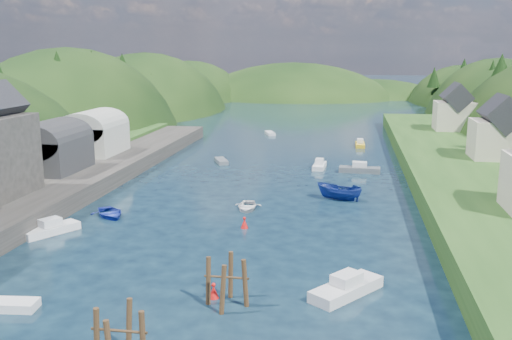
# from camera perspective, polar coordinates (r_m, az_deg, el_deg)

# --- Properties ---
(ground) EXTENTS (600.00, 600.00, 0.00)m
(ground) POSITION_cam_1_polar(r_m,az_deg,el_deg) (82.16, 2.49, 0.42)
(ground) COLOR black
(ground) RESTS_ON ground
(hillside_left) EXTENTS (44.00, 245.56, 52.00)m
(hillside_left) POSITION_cam_1_polar(r_m,az_deg,el_deg) (120.77, -17.72, -0.29)
(hillside_left) COLOR black
(hillside_left) RESTS_ON ground
(far_hills) EXTENTS (103.00, 68.00, 44.00)m
(far_hills) POSITION_cam_1_polar(r_m,az_deg,el_deg) (205.92, 6.97, 4.30)
(far_hills) COLOR black
(far_hills) RESTS_ON ground
(hill_trees) EXTENTS (91.12, 153.58, 12.60)m
(hill_trees) POSITION_cam_1_polar(r_m,az_deg,el_deg) (95.01, 3.24, 8.72)
(hill_trees) COLOR black
(hill_trees) RESTS_ON ground
(quay_left) EXTENTS (12.00, 110.00, 2.00)m
(quay_left) POSITION_cam_1_polar(r_m,az_deg,el_deg) (62.10, -23.76, -3.48)
(quay_left) COLOR #2D2B28
(quay_left) RESTS_ON ground
(boat_sheds) EXTENTS (7.00, 21.00, 7.50)m
(boat_sheds) POSITION_cam_1_polar(r_m,az_deg,el_deg) (78.35, -17.76, 3.20)
(boat_sheds) COLOR #2D2D30
(boat_sheds) RESTS_ON quay_left
(terrace_right) EXTENTS (16.00, 120.00, 2.40)m
(terrace_right) POSITION_cam_1_polar(r_m,az_deg,el_deg) (73.23, 21.32, -0.88)
(terrace_right) COLOR #234719
(terrace_right) RESTS_ON ground
(right_bank_cottages) EXTENTS (9.00, 59.24, 8.41)m
(right_bank_cottages) POSITION_cam_1_polar(r_m,az_deg,el_deg) (81.11, 22.46, 3.56)
(right_bank_cottages) COLOR beige
(right_bank_cottages) RESTS_ON terrace_right
(piling_cluster_far) EXTENTS (2.97, 2.80, 3.82)m
(piling_cluster_far) POSITION_cam_1_polar(r_m,az_deg,el_deg) (38.01, -2.94, -11.49)
(piling_cluster_far) COLOR #382314
(piling_cluster_far) RESTS_ON ground
(channel_buoy_near) EXTENTS (0.70, 0.70, 1.10)m
(channel_buoy_near) POSITION_cam_1_polar(r_m,az_deg,el_deg) (39.36, -4.26, -12.02)
(channel_buoy_near) COLOR red
(channel_buoy_near) RESTS_ON ground
(channel_buoy_far) EXTENTS (0.70, 0.70, 1.10)m
(channel_buoy_far) POSITION_cam_1_polar(r_m,az_deg,el_deg) (53.70, -1.16, -5.34)
(channel_buoy_far) COLOR red
(channel_buoy_far) RESTS_ON ground
(moored_boats) EXTENTS (33.00, 102.46, 2.19)m
(moored_boats) POSITION_cam_1_polar(r_m,az_deg,el_deg) (51.38, -4.16, -6.02)
(moored_boats) COLOR navy
(moored_boats) RESTS_ON ground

